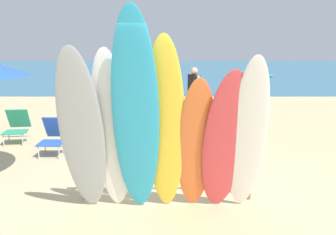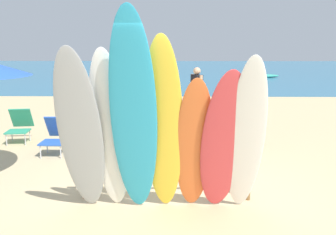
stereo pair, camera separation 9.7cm
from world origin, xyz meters
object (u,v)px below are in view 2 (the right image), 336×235
object	(u,v)px
surfboard_teal_2	(134,123)
beach_chair_red	(56,134)
surfboard_yellow_3	(164,131)
beachgoer_photographing	(197,90)
surfboard_grey_0	(81,137)
beach_chair_blue	(20,124)
beachgoer_near_rack	(165,88)
surfboard_orange_4	(194,148)
surfboard_red_5	(223,146)
distant_boat	(254,76)
beachgoer_midbeach	(159,80)
surfboard_white_6	(246,141)
surfboard_rack	(166,166)
beachgoer_strolling	(245,107)
surfboard_white_1	(110,136)

from	to	relation	value
surfboard_teal_2	beach_chair_red	size ratio (longest dim) A/B	3.60
surfboard_yellow_3	beachgoer_photographing	size ratio (longest dim) A/B	1.53
surfboard_grey_0	beach_chair_blue	xyz separation A→B (m)	(-2.57, 3.75, -0.72)
beachgoer_near_rack	beach_chair_blue	distance (m)	4.65
surfboard_orange_4	surfboard_red_5	bearing A→B (deg)	-10.72
beachgoer_near_rack	surfboard_yellow_3	bearing A→B (deg)	-108.59
surfboard_grey_0	surfboard_yellow_3	xyz separation A→B (m)	(1.04, 0.07, 0.06)
surfboard_orange_4	distant_boat	distance (m)	21.34
beachgoer_near_rack	distant_boat	size ratio (longest dim) A/B	0.40
surfboard_red_5	beachgoer_midbeach	bearing A→B (deg)	94.15
surfboard_white_6	distant_boat	bearing A→B (deg)	81.48
surfboard_rack	surfboard_white_6	distance (m)	1.33
surfboard_yellow_3	beachgoer_photographing	distance (m)	6.22
surfboard_teal_2	beachgoer_strolling	distance (m)	4.11
surfboard_red_5	distant_boat	size ratio (longest dim) A/B	0.52
beachgoer_strolling	beachgoer_near_rack	size ratio (longest dim) A/B	0.98
surfboard_grey_0	beachgoer_photographing	world-z (taller)	surfboard_grey_0
surfboard_orange_4	beachgoer_photographing	size ratio (longest dim) A/B	1.23
surfboard_white_6	beachgoer_strolling	distance (m)	3.46
beachgoer_near_rack	distant_boat	world-z (taller)	beachgoer_near_rack
surfboard_white_6	beach_chair_blue	size ratio (longest dim) A/B	2.94
surfboard_white_6	surfboard_red_5	bearing A→B (deg)	176.38
surfboard_rack	surfboard_red_5	bearing A→B (deg)	-37.76
surfboard_orange_4	surfboard_red_5	distance (m)	0.38
surfboard_orange_4	beach_chair_blue	xyz separation A→B (m)	(-4.01, 3.61, -0.54)
surfboard_white_6	surfboard_orange_4	bearing A→B (deg)	175.68
beachgoer_midbeach	distant_boat	distance (m)	13.46
surfboard_rack	beachgoer_photographing	size ratio (longest dim) A/B	1.56
beachgoer_midbeach	beach_chair_blue	bearing A→B (deg)	72.84
surfboard_grey_0	beachgoer_midbeach	size ratio (longest dim) A/B	1.41
beachgoer_strolling	surfboard_rack	bearing A→B (deg)	120.51
surfboard_orange_4	beachgoer_strolling	xyz separation A→B (m)	(1.34, 3.27, -0.04)
surfboard_yellow_3	surfboard_orange_4	world-z (taller)	surfboard_yellow_3
surfboard_white_1	beach_chair_red	distance (m)	3.33
beachgoer_strolling	beach_chair_blue	xyz separation A→B (m)	(-5.35, 0.33, -0.50)
surfboard_white_1	surfboard_teal_2	world-z (taller)	surfboard_teal_2
surfboard_teal_2	surfboard_yellow_3	bearing A→B (deg)	21.45
surfboard_white_6	beach_chair_red	bearing A→B (deg)	146.03
beachgoer_strolling	beachgoer_midbeach	world-z (taller)	beachgoer_midbeach
surfboard_orange_4	beachgoer_strolling	world-z (taller)	surfboard_orange_4
surfboard_red_5	beachgoer_near_rack	bearing A→B (deg)	94.25
beachgoer_near_rack	surfboard_teal_2	bearing A→B (deg)	-111.55
surfboard_red_5	beachgoer_midbeach	distance (m)	8.96
beachgoer_strolling	beachgoer_photographing	bearing A→B (deg)	-9.68
surfboard_rack	surfboard_yellow_3	xyz separation A→B (m)	(-0.02, -0.59, 0.69)
surfboard_red_5	beachgoer_midbeach	world-z (taller)	surfboard_red_5
surfboard_teal_2	beachgoer_near_rack	xyz separation A→B (m)	(0.18, 6.92, -0.41)
beachgoer_midbeach	distant_boat	world-z (taller)	beachgoer_midbeach
surfboard_teal_2	beachgoer_strolling	size ratio (longest dim) A/B	1.80
surfboard_white_1	beachgoer_photographing	distance (m)	6.32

